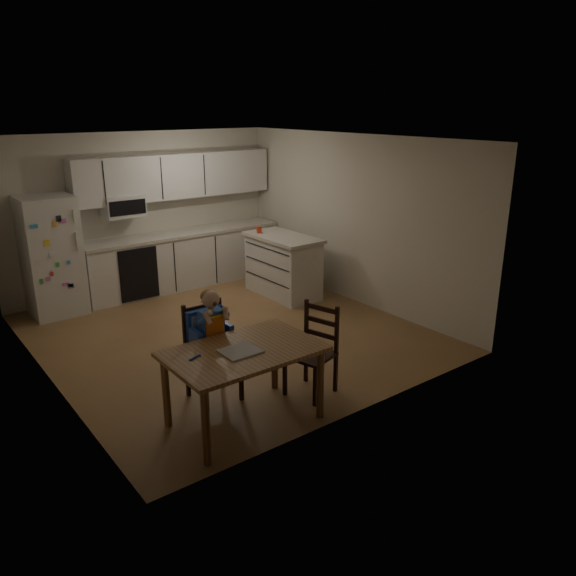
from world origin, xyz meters
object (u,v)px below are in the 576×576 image
(red_cup, at_px, (259,230))
(chair_booster, at_px, (210,333))
(dining_table, at_px, (244,359))
(kitchen_island, at_px, (283,265))
(refrigerator, at_px, (52,256))
(chair_side, at_px, (316,343))

(red_cup, bearing_deg, chair_booster, -132.86)
(red_cup, height_order, dining_table, red_cup)
(kitchen_island, xyz_separation_m, dining_table, (-2.55, -2.79, 0.17))
(kitchen_island, height_order, chair_booster, chair_booster)
(red_cup, bearing_deg, dining_table, -126.75)
(refrigerator, xyz_separation_m, chair_side, (1.48, -4.05, -0.31))
(chair_side, bearing_deg, dining_table, -101.16)
(chair_booster, relative_size, chair_side, 1.24)
(refrigerator, height_order, kitchen_island, refrigerator)
(kitchen_island, bearing_deg, chair_booster, -139.58)
(red_cup, bearing_deg, chair_side, -114.71)
(dining_table, distance_m, chair_booster, 0.62)
(dining_table, bearing_deg, chair_booster, 89.88)
(kitchen_island, xyz_separation_m, red_cup, (-0.18, 0.38, 0.53))
(refrigerator, height_order, chair_side, refrigerator)
(red_cup, xyz_separation_m, chair_side, (-1.42, -3.09, -0.47))
(dining_table, relative_size, chair_booster, 1.19)
(red_cup, relative_size, dining_table, 0.07)
(refrigerator, distance_m, kitchen_island, 3.38)
(refrigerator, distance_m, chair_side, 4.32)
(refrigerator, xyz_separation_m, kitchen_island, (3.09, -1.34, -0.37))
(chair_side, bearing_deg, chair_booster, -135.80)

